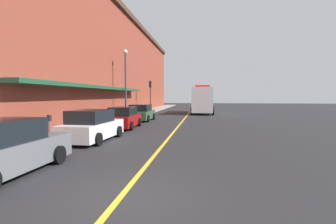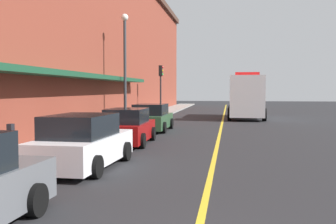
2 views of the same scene
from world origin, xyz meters
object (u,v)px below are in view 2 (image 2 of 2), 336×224
Objects in this scene: parked_car_2 at (128,127)px; box_truck at (246,97)px; parking_meter_2 at (107,117)px; street_lamp_left at (125,57)px; parked_car_3 at (151,118)px; parked_car_1 at (83,143)px; parking_meter_0 at (53,130)px; parking_meter_1 at (11,139)px; traffic_light_near at (161,81)px.

box_truck is at bearing -20.29° from parked_car_2.
parked_car_2 is 18.02m from box_truck.
street_lamp_left is at bearing 96.02° from parking_meter_2.
parked_car_3 is 0.62× the size of street_lamp_left.
box_truck reaches higher than parked_car_1.
parked_car_2 is 4.69m from parking_meter_0.
parking_meter_0 is at bearing 55.54° from parked_car_1.
parking_meter_1 is at bearing 174.37° from parked_car_3.
parked_car_2 is 0.62× the size of street_lamp_left.
street_lamp_left reaches higher than box_truck.
box_truck is 17.01m from parking_meter_2.
parked_car_2 is 3.24× the size of parking_meter_2.
parked_car_1 is at bearing 48.76° from parking_meter_1.
traffic_light_near is (0.06, 15.10, 2.10)m from parking_meter_2.
box_truck reaches higher than parking_meter_0.
parking_meter_0 is 0.19× the size of street_lamp_left.
parked_car_2 reaches higher than parking_meter_0.
parking_meter_2 is at bearing 13.40° from parked_car_1.
street_lamp_left is at bearing 92.91° from parking_meter_0.
parked_car_3 is 0.54× the size of box_truck.
parking_meter_0 is at bearing -90.17° from traffic_light_near.
box_truck is at bearing 73.36° from parking_meter_1.
parked_car_1 is 13.51m from street_lamp_left.
traffic_light_near reaches higher than parked_car_2.
traffic_light_near is at bearing 7.11° from parked_car_3.
box_truck is 1.17× the size of street_lamp_left.
parked_car_1 reaches higher than parking_meter_2.
box_truck is 1.88× the size of traffic_light_near.
box_truck is 6.09× the size of parking_meter_0.
street_lamp_left is (-7.83, -9.69, 2.63)m from box_truck.
parked_car_1 is 3.43× the size of parking_meter_1.
parked_car_1 reaches higher than parking_meter_0.
parking_meter_2 is at bearing 90.00° from parking_meter_1.
traffic_light_near reaches higher than parked_car_1.
traffic_light_near is at bearing 85.98° from street_lamp_left.
parked_car_2 is 7.30m from parking_meter_1.
parking_meter_1 is (-1.43, -7.15, 0.32)m from parked_car_2.
parking_meter_2 is at bearing 39.35° from parked_car_2.
street_lamp_left is (-0.60, 5.69, 3.34)m from parking_meter_2.
parking_meter_1 is at bearing -15.75° from box_truck.
parking_meter_1 is at bearing 140.87° from parked_car_1.
parking_meter_0 is 2.69m from parking_meter_1.
box_truck is (5.79, 17.04, 1.03)m from parked_car_2.
parked_car_2 is at bearing -17.89° from box_truck.
parked_car_1 is 1.05× the size of parked_car_3.
traffic_light_near is at bearing -86.86° from box_truck.
street_lamp_left reaches higher than parked_car_2.
street_lamp_left is (-0.60, 11.80, 3.34)m from parking_meter_0.
parking_meter_0 is at bearing 172.82° from parked_car_3.
parked_car_3 reaches higher than parking_meter_2.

